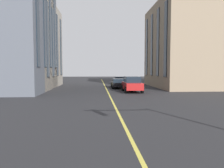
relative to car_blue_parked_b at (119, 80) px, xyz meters
The scene contains 7 objects.
lane_centre_line 20.96m from the car_blue_parked_b, behind, with size 80.00×0.16×0.01m.
car_blue_parked_b is the anchor object (origin of this frame).
car_black_trailing 8.48m from the car_blue_parked_b, behind, with size 4.40×1.95×1.37m.
car_red_far 13.86m from the car_blue_parked_b, behind, with size 4.70×2.14×1.88m.
building_left_near 21.17m from the car_blue_parked_b, 128.41° to the left, with size 12.86×8.63×21.53m.
building_right_near 14.72m from the car_blue_parked_b, 121.62° to the right, with size 14.14×13.97×12.66m.
building_left_far 17.28m from the car_blue_parked_b, 114.08° to the left, with size 13.80×9.33×12.47m.
Camera 1 is at (0.61, 1.37, 2.81)m, focal length 35.17 mm.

